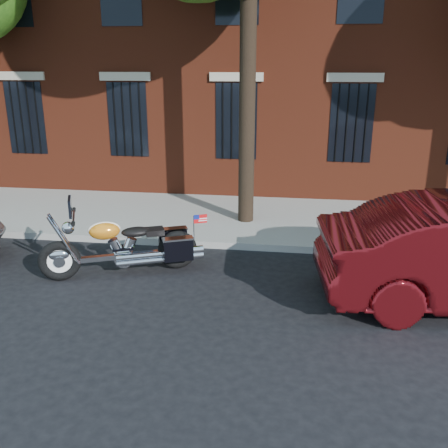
# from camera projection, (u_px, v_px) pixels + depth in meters

# --- Properties ---
(ground) EXTENTS (120.00, 120.00, 0.00)m
(ground) POSITION_uv_depth(u_px,v_px,m) (203.00, 274.00, 9.22)
(ground) COLOR black
(ground) RESTS_ON ground
(curb) EXTENTS (40.00, 0.16, 0.15)m
(curb) POSITION_uv_depth(u_px,v_px,m) (215.00, 244.00, 10.49)
(curb) COLOR gray
(curb) RESTS_ON ground
(sidewalk) EXTENTS (40.00, 3.60, 0.15)m
(sidewalk) POSITION_uv_depth(u_px,v_px,m) (227.00, 218.00, 12.26)
(sidewalk) COLOR gray
(sidewalk) RESTS_ON ground
(motorcycle) EXTENTS (2.91, 1.56, 1.51)m
(motorcycle) POSITION_uv_depth(u_px,v_px,m) (128.00, 248.00, 9.08)
(motorcycle) COLOR black
(motorcycle) RESTS_ON ground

